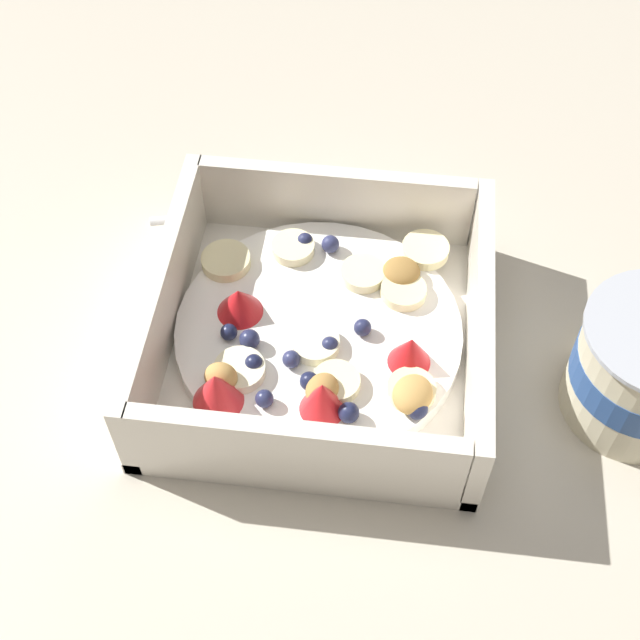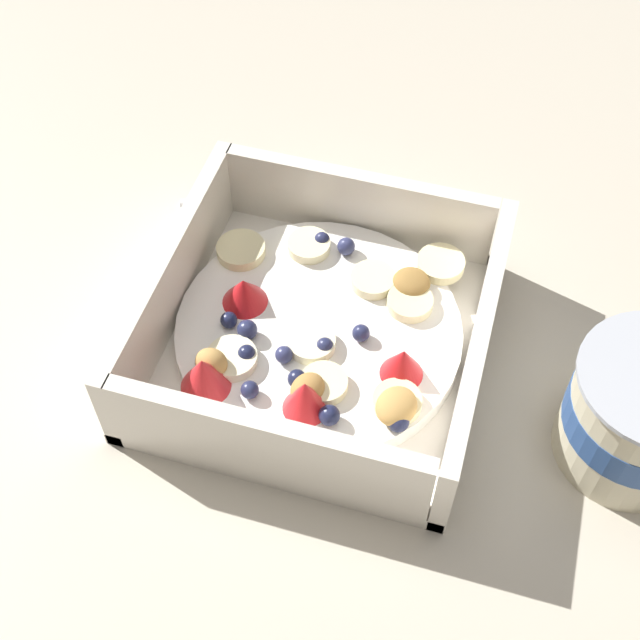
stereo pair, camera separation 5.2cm
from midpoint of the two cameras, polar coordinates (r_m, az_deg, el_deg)
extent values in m
plane|color=beige|center=(0.54, 2.79, -1.61)|extent=(2.40, 2.40, 0.00)
cube|color=white|center=(0.54, 2.75, -1.80)|extent=(0.20, 0.20, 0.01)
cube|color=white|center=(0.54, -6.94, 2.18)|extent=(0.20, 0.01, 0.06)
cube|color=white|center=(0.51, 13.11, -2.46)|extent=(0.20, 0.01, 0.06)
cube|color=white|center=(0.58, 5.25, 7.09)|extent=(0.01, 0.18, 0.06)
cube|color=white|center=(0.47, -0.11, -8.99)|extent=(0.01, 0.18, 0.06)
cylinder|color=white|center=(0.53, 2.80, -1.06)|extent=(0.18, 0.18, 0.01)
cylinder|color=beige|center=(0.56, -2.61, 4.48)|extent=(0.04, 0.04, 0.01)
cylinder|color=#F4EAB7|center=(0.50, 3.24, -4.43)|extent=(0.03, 0.03, 0.01)
cylinder|color=beige|center=(0.54, 8.72, 0.99)|extent=(0.04, 0.04, 0.01)
cylinder|color=#F4EAB7|center=(0.56, 1.91, 4.79)|extent=(0.03, 0.03, 0.01)
cylinder|color=#F4EAB7|center=(0.54, 6.24, 2.50)|extent=(0.04, 0.04, 0.01)
cylinder|color=#F7EFC6|center=(0.51, 2.59, -1.74)|extent=(0.03, 0.03, 0.01)
cylinder|color=#F7EFC6|center=(0.50, -2.93, -2.74)|extent=(0.03, 0.03, 0.01)
cylinder|color=beige|center=(0.49, 8.12, -5.58)|extent=(0.04, 0.04, 0.01)
cylinder|color=beige|center=(0.56, 10.61, 3.50)|extent=(0.04, 0.04, 0.01)
cone|color=red|center=(0.50, 8.45, -3.00)|extent=(0.04, 0.04, 0.02)
cone|color=red|center=(0.53, -2.26, 1.73)|extent=(0.03, 0.03, 0.02)
cone|color=red|center=(0.48, 2.09, -5.26)|extent=(0.04, 0.04, 0.02)
cone|color=red|center=(0.49, -4.70, -3.75)|extent=(0.04, 0.04, 0.03)
sphere|color=#191E3D|center=(0.49, 1.52, -4.12)|extent=(0.01, 0.01, 0.01)
sphere|color=#23284C|center=(0.51, 3.23, -1.92)|extent=(0.01, 0.01, 0.01)
sphere|color=#191E3D|center=(0.52, -3.23, -0.19)|extent=(0.01, 0.01, 0.01)
sphere|color=#191E3D|center=(0.48, 3.71, -6.52)|extent=(0.01, 0.01, 0.01)
sphere|color=#23284C|center=(0.51, -1.97, -0.84)|extent=(0.01, 0.01, 0.01)
sphere|color=#23284C|center=(0.49, -1.66, -4.84)|extent=(0.01, 0.01, 0.01)
sphere|color=navy|center=(0.56, 4.32, 4.73)|extent=(0.01, 0.01, 0.01)
sphere|color=#23284C|center=(0.56, 2.77, 5.16)|extent=(0.01, 0.01, 0.01)
sphere|color=#191E3D|center=(0.48, 8.28, -6.85)|extent=(0.01, 0.01, 0.01)
sphere|color=#191E3D|center=(0.50, -1.95, -2.43)|extent=(0.01, 0.01, 0.01)
sphere|color=#23284C|center=(0.52, 5.59, -1.05)|extent=(0.01, 0.01, 0.01)
sphere|color=navy|center=(0.50, 0.53, -2.50)|extent=(0.01, 0.01, 0.01)
ellipsoid|color=olive|center=(0.54, 8.79, 2.30)|extent=(0.03, 0.03, 0.01)
ellipsoid|color=tan|center=(0.49, 8.13, -5.88)|extent=(0.03, 0.03, 0.02)
ellipsoid|color=#AD7F42|center=(0.49, 2.21, -4.78)|extent=(0.03, 0.02, 0.01)
ellipsoid|color=tan|center=(0.50, -4.26, -3.03)|extent=(0.02, 0.02, 0.02)
ellipsoid|color=silver|center=(0.62, 6.97, 7.31)|extent=(0.04, 0.05, 0.01)
cylinder|color=silver|center=(0.62, -1.11, 7.58)|extent=(0.04, 0.12, 0.01)
cylinder|color=beige|center=(0.51, 23.17, -6.07)|extent=(0.08, 0.08, 0.07)
camera|label=1|loc=(0.03, -87.13, 3.76)|focal=48.45mm
camera|label=2|loc=(0.03, 92.87, -3.76)|focal=48.45mm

